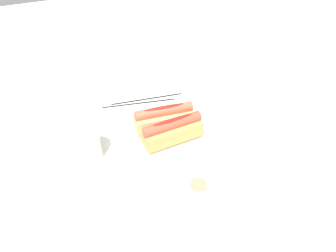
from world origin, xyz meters
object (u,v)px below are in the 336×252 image
object	(u,v)px
hotdog_back	(172,130)
chopstick_far	(147,98)
napkin_box	(260,123)
chopstick_near	(139,103)
water_glass	(87,147)
serving_bowl	(168,136)
hotdog_front	(164,117)
paper_towel_roll	(196,207)

from	to	relation	value
hotdog_back	chopstick_far	bearing A→B (deg)	-92.39
hotdog_back	napkin_box	size ratio (longest dim) A/B	1.02
chopstick_near	chopstick_far	world-z (taller)	same
hotdog_back	chopstick_near	distance (m)	0.23
water_glass	chopstick_far	distance (m)	0.29
serving_bowl	napkin_box	world-z (taller)	napkin_box
chopstick_near	water_glass	bearing A→B (deg)	53.39
hotdog_back	chopstick_near	bearing A→B (deg)	-84.60
hotdog_front	water_glass	xyz separation A→B (m)	(0.21, 0.01, -0.02)
hotdog_back	napkin_box	distance (m)	0.22
chopstick_far	water_glass	bearing A→B (deg)	47.35
water_glass	serving_bowl	bearing A→B (deg)	176.28
chopstick_near	chopstick_far	distance (m)	0.03
serving_bowl	chopstick_near	distance (m)	0.19
water_glass	chopstick_far	bearing A→B (deg)	-139.05
water_glass	paper_towel_roll	size ratio (longest dim) A/B	0.67
hotdog_back	chopstick_near	xyz separation A→B (m)	(0.02, -0.22, -0.06)
water_glass	hotdog_back	bearing A→B (deg)	168.81
paper_towel_roll	chopstick_near	size ratio (longest dim) A/B	0.61
hotdog_front	napkin_box	distance (m)	0.24
hotdog_front	chopstick_far	xyz separation A→B (m)	(-0.01, -0.17, -0.06)
chopstick_near	hotdog_back	bearing A→B (deg)	105.47
napkin_box	chopstick_far	size ratio (longest dim) A/B	0.68
chopstick_near	serving_bowl	bearing A→B (deg)	106.10
hotdog_front	hotdog_back	bearing A→B (deg)	91.00
serving_bowl	hotdog_front	world-z (taller)	hotdog_front
water_glass	napkin_box	world-z (taller)	napkin_box
water_glass	chopstick_near	size ratio (longest dim) A/B	0.41
napkin_box	paper_towel_roll	bearing A→B (deg)	21.21
hotdog_front	paper_towel_roll	xyz separation A→B (m)	(0.04, 0.28, 0.00)
serving_bowl	water_glass	distance (m)	0.21
hotdog_front	napkin_box	size ratio (longest dim) A/B	1.02
napkin_box	chopstick_near	distance (m)	0.37
hotdog_back	paper_towel_roll	world-z (taller)	paper_towel_roll
hotdog_back	napkin_box	bearing A→B (deg)	161.67
hotdog_front	paper_towel_roll	size ratio (longest dim) A/B	1.15
paper_towel_roll	chopstick_far	xyz separation A→B (m)	(-0.05, -0.46, -0.06)
hotdog_front	chopstick_far	size ratio (longest dim) A/B	0.70
serving_bowl	hotdog_front	distance (m)	0.05
paper_towel_roll	napkin_box	size ratio (longest dim) A/B	0.89
hotdog_front	napkin_box	xyz separation A→B (m)	(-0.21, 0.12, 0.01)
paper_towel_roll	napkin_box	world-z (taller)	napkin_box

